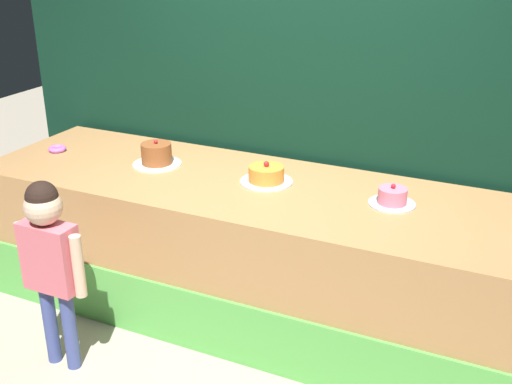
{
  "coord_description": "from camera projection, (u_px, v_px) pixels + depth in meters",
  "views": [
    {
      "loc": [
        1.51,
        -2.76,
        2.4
      ],
      "look_at": [
        0.07,
        0.33,
        0.97
      ],
      "focal_mm": 44.4,
      "sensor_mm": 36.0,
      "label": 1
    }
  ],
  "objects": [
    {
      "name": "curtain_backdrop",
      "position": [
        301.0,
        80.0,
        4.26
      ],
      "size": [
        4.53,
        0.08,
        2.9
      ],
      "primitive_type": "cube",
      "color": "black",
      "rests_on": "ground_plane"
    },
    {
      "name": "donut",
      "position": [
        57.0,
        149.0,
        4.54
      ],
      "size": [
        0.12,
        0.12,
        0.04
      ],
      "primitive_type": "torus",
      "color": "#CC66D8",
      "rests_on": "stage_platform"
    },
    {
      "name": "cake_right",
      "position": [
        392.0,
        197.0,
        3.65
      ],
      "size": [
        0.27,
        0.27,
        0.13
      ],
      "color": "silver",
      "rests_on": "stage_platform"
    },
    {
      "name": "cake_center",
      "position": [
        266.0,
        175.0,
        3.97
      ],
      "size": [
        0.34,
        0.34,
        0.14
      ],
      "color": "silver",
      "rests_on": "stage_platform"
    },
    {
      "name": "ground_plane",
      "position": [
        223.0,
        357.0,
        3.83
      ],
      "size": [
        12.0,
        12.0,
        0.0
      ],
      "primitive_type": "plane",
      "color": "#ADA38E"
    },
    {
      "name": "cake_left",
      "position": [
        157.0,
        155.0,
        4.26
      ],
      "size": [
        0.33,
        0.33,
        0.18
      ],
      "color": "white",
      "rests_on": "stage_platform"
    },
    {
      "name": "child_figure",
      "position": [
        49.0,
        251.0,
        3.49
      ],
      "size": [
        0.45,
        0.21,
        1.17
      ],
      "color": "#3F4C8C",
      "rests_on": "ground_plane"
    },
    {
      "name": "stage_platform",
      "position": [
        261.0,
        252.0,
        4.1
      ],
      "size": [
        3.78,
        1.11,
        0.92
      ],
      "color": "#B27F4C",
      "rests_on": "ground_plane"
    }
  ]
}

